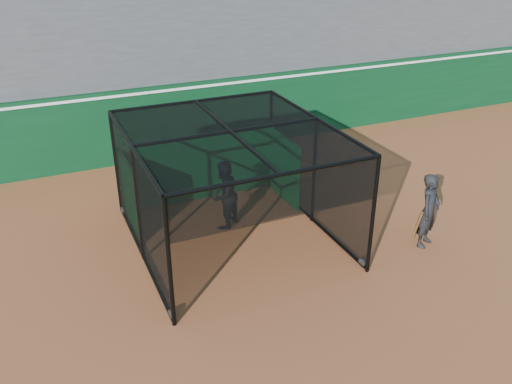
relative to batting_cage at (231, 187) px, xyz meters
name	(u,v)px	position (x,y,z in m)	size (l,w,h in m)	color
ground	(290,285)	(0.43, -2.40, -1.44)	(120.00, 120.00, 0.00)	brown
outfield_wall	(178,118)	(0.43, 6.10, -0.16)	(50.00, 0.50, 2.50)	#0A371A
grandstand	(143,6)	(0.43, 9.88, 3.03)	(50.00, 7.85, 8.95)	#4C4C4F
batting_cage	(231,187)	(0.00, 0.00, 0.00)	(4.71, 5.35, 2.90)	black
batter	(224,195)	(0.04, 0.67, -0.52)	(0.90, 0.70, 1.85)	black
on_deck_player	(429,211)	(4.30, -2.23, -0.49)	(0.83, 0.74, 1.92)	black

